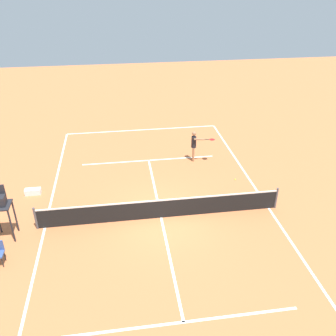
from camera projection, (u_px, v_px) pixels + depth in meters
ground_plane at (161, 217)px, 16.50m from camera, size 60.00×60.00×0.00m
court_lines at (161, 217)px, 16.50m from camera, size 10.26×20.44×0.01m
tennis_net at (161, 208)px, 16.26m from camera, size 10.86×0.10×1.07m
player_serving at (195, 143)px, 20.81m from camera, size 1.28×0.77×1.82m
tennis_ball at (235, 179)px, 19.38m from camera, size 0.07×0.07×0.07m
umpire_chair at (0, 205)px, 14.58m from camera, size 0.80×0.80×2.41m
equipment_bag at (33, 192)px, 18.12m from camera, size 0.76×0.32×0.30m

